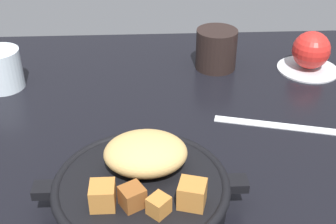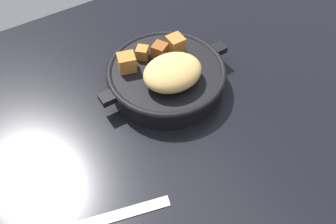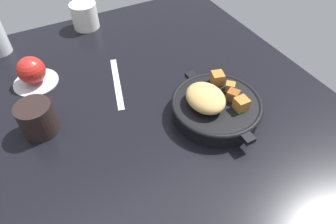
{
  "view_description": "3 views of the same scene",
  "coord_description": "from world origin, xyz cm",
  "views": [
    {
      "loc": [
        -3.57,
        -51.98,
        39.75
      ],
      "look_at": [
        -0.93,
        1.01,
        5.96
      ],
      "focal_mm": 47.56,
      "sensor_mm": 36.0,
      "label": 1
    },
    {
      "loc": [
        19.03,
        26.7,
        48.35
      ],
      "look_at": [
        -0.25,
        -3.93,
        3.33
      ],
      "focal_mm": 38.03,
      "sensor_mm": 36.0,
      "label": 2
    },
    {
      "loc": [
        -42.7,
        21.24,
        52.16
      ],
      "look_at": [
        -2.12,
        -0.21,
        3.93
      ],
      "focal_mm": 31.48,
      "sensor_mm": 36.0,
      "label": 3
    }
  ],
  "objects": [
    {
      "name": "saucer_plate",
      "position": [
        27.62,
        24.43,
        0.3
      ],
      "size": [
        11.79,
        11.79,
        0.6
      ],
      "primitive_type": "cylinder",
      "color": "#B7BABF",
      "rests_on": "ground_plane"
    },
    {
      "name": "ground_plane",
      "position": [
        0.0,
        0.0,
        -1.2
      ],
      "size": [
        112.92,
        87.89,
        2.4
      ],
      "primitive_type": "cube",
      "color": "black"
    },
    {
      "name": "water_glass_short",
      "position": [
        -29.79,
        20.36,
        3.62
      ],
      "size": [
        7.33,
        7.33,
        7.23
      ],
      "primitive_type": "cylinder",
      "color": "silver",
      "rests_on": "ground_plane"
    },
    {
      "name": "red_apple",
      "position": [
        27.62,
        24.43,
        4.2
      ],
      "size": [
        7.19,
        7.19,
        7.19
      ],
      "primitive_type": "sphere",
      "color": "red",
      "rests_on": "saucer_plate"
    },
    {
      "name": "coffee_mug_dark",
      "position": [
        9.67,
        26.39,
        3.89
      ],
      "size": [
        7.87,
        7.87,
        7.77
      ],
      "primitive_type": "cylinder",
      "color": "black",
      "rests_on": "ground_plane"
    },
    {
      "name": "butter_knife",
      "position": [
        17.18,
        5.2,
        0.18
      ],
      "size": [
        20.73,
        6.95,
        0.36
      ],
      "primitive_type": "cube",
      "rotation": [
        0.0,
        0.0,
        -0.26
      ],
      "color": "silver",
      "rests_on": "ground_plane"
    },
    {
      "name": "cast_iron_skillet",
      "position": [
        -4.68,
        -11.39,
        3.08
      ],
      "size": [
        25.74,
        21.46,
        8.43
      ],
      "color": "black",
      "rests_on": "ground_plane"
    }
  ]
}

